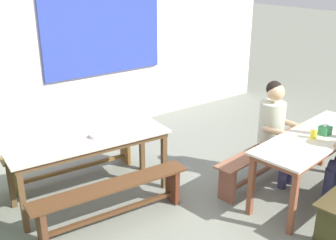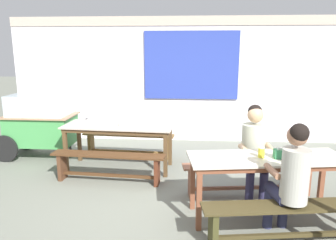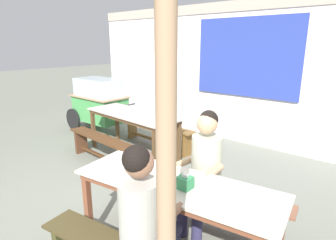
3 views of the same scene
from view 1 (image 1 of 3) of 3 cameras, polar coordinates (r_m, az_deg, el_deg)
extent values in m
plane|color=slate|center=(4.81, 5.56, -12.30)|extent=(40.00, 40.00, 0.00)
cube|color=white|center=(6.64, -11.38, 8.74)|extent=(7.42, 0.12, 2.53)
cube|color=#2D40A2|center=(6.60, -9.05, 12.64)|extent=(2.04, 0.03, 1.46)
cube|color=#BAAC9D|center=(4.75, -11.14, -2.60)|extent=(1.90, 0.81, 0.02)
cube|color=brown|center=(4.77, -11.10, -3.06)|extent=(1.82, 0.75, 0.06)
cube|color=brown|center=(5.48, -3.67, -3.72)|extent=(0.06, 0.06, 0.69)
cube|color=brown|center=(5.04, -0.57, -5.99)|extent=(0.06, 0.06, 0.69)
cube|color=brown|center=(4.98, -21.19, -7.87)|extent=(0.06, 0.06, 0.69)
cube|color=brown|center=(4.50, -19.63, -10.93)|extent=(0.06, 0.06, 0.69)
cube|color=beige|center=(5.01, 19.92, -2.25)|extent=(1.94, 0.88, 0.03)
cube|color=brown|center=(5.03, 19.86, -2.69)|extent=(1.86, 0.81, 0.06)
cube|color=brown|center=(5.99, 20.99, -2.91)|extent=(0.07, 0.07, 0.69)
cube|color=brown|center=(4.62, 11.57, -9.16)|extent=(0.07, 0.07, 0.69)
cube|color=brown|center=(4.41, 17.09, -11.34)|extent=(0.07, 0.07, 0.69)
cube|color=brown|center=(5.40, -13.30, -3.50)|extent=(1.76, 0.37, 0.03)
cube|color=brown|center=(5.75, -6.02, -3.95)|extent=(0.07, 0.21, 0.43)
cube|color=brown|center=(5.34, -20.77, -7.40)|extent=(0.07, 0.21, 0.43)
cube|color=brown|center=(5.55, -13.01, -6.65)|extent=(1.47, 0.15, 0.04)
cube|color=#4C2E19|center=(4.39, -7.88, -9.12)|extent=(1.79, 0.39, 0.03)
cube|color=#532818|center=(4.82, 0.63, -9.08)|extent=(0.08, 0.23, 0.43)
cube|color=#50301E|center=(4.32, -17.26, -14.17)|extent=(0.08, 0.23, 0.43)
cube|color=#4C2E19|center=(4.57, -7.66, -12.75)|extent=(1.49, 0.15, 0.04)
cube|color=brown|center=(5.39, 13.83, -3.58)|extent=(1.91, 0.51, 0.02)
cube|color=brown|center=(6.15, 17.81, -3.19)|extent=(0.09, 0.22, 0.43)
cube|color=brown|center=(4.88, 8.29, -8.93)|extent=(0.09, 0.22, 0.43)
cube|color=brown|center=(5.54, 13.53, -6.75)|extent=(1.60, 0.26, 0.04)
cube|color=#3E3C1D|center=(4.43, 21.53, -13.72)|extent=(0.09, 0.25, 0.43)
cylinder|color=#3F3F3F|center=(5.00, -22.46, -3.59)|extent=(0.04, 0.69, 0.04)
cylinder|color=#2A2C4B|center=(5.26, 22.24, -7.91)|extent=(0.11, 0.11, 0.46)
cylinder|color=#2A2C4B|center=(5.11, 21.47, -8.68)|extent=(0.11, 0.11, 0.46)
cylinder|color=#312F52|center=(5.28, 15.84, -6.94)|extent=(0.11, 0.11, 0.46)
cylinder|color=#312F52|center=(5.42, 16.98, -6.34)|extent=(0.11, 0.11, 0.46)
cylinder|color=#312F52|center=(5.24, 14.78, -3.67)|extent=(0.14, 0.35, 0.13)
cylinder|color=#312F52|center=(5.38, 15.95, -3.15)|extent=(0.14, 0.35, 0.13)
cylinder|color=#B7BBA2|center=(5.29, 14.31, -0.34)|extent=(0.32, 0.32, 0.54)
sphere|color=tan|center=(5.15, 14.88, 3.79)|extent=(0.21, 0.21, 0.21)
sphere|color=black|center=(5.16, 14.66, 4.26)|extent=(0.20, 0.20, 0.20)
cylinder|color=tan|center=(5.06, 14.63, -1.53)|extent=(0.08, 0.31, 0.10)
cylinder|color=tan|center=(5.34, 17.00, -0.58)|extent=(0.08, 0.30, 0.08)
cube|color=#30804E|center=(5.07, 21.13, -1.35)|extent=(0.12, 0.11, 0.10)
cube|color=white|center=(5.05, 21.22, -0.69)|extent=(0.05, 0.03, 0.02)
cylinder|color=yellow|center=(4.91, 19.73, -1.81)|extent=(0.08, 0.08, 0.11)
cylinder|color=white|center=(4.89, 19.82, -1.11)|extent=(0.07, 0.07, 0.02)
cylinder|color=silver|center=(4.73, -10.00, -2.18)|extent=(0.15, 0.15, 0.04)
camera|label=2|loc=(3.31, 73.16, -5.06)|focal=34.17mm
camera|label=3|loc=(5.39, 46.04, 7.40)|focal=29.90mm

